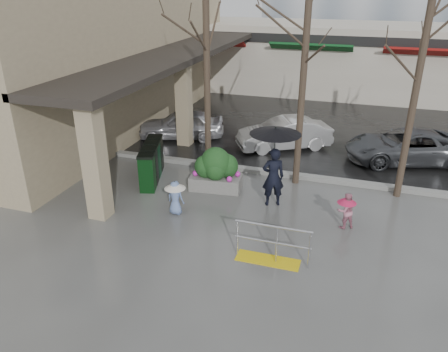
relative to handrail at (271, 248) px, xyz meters
The scene contains 20 objects.
ground 1.85m from the handrail, 138.58° to the left, with size 120.00×120.00×0.00m, color #51514F.
street_asphalt 23.24m from the handrail, 93.36° to the left, with size 120.00×36.00×0.01m, color black.
curb 5.38m from the handrail, 104.66° to the left, with size 120.00×0.30×0.15m, color gray.
near_building 14.32m from the handrail, 138.39° to the left, with size 6.00×18.00×8.00m, color tan.
canopy_slab 11.54m from the handrail, 123.81° to the left, with size 2.80×18.00×0.25m, color #2D2823.
pillar_front 5.48m from the handrail, behind, with size 0.55×0.55×3.50m, color tan.
pillar_back 9.02m from the handrail, 126.15° to the left, with size 0.55×0.55×3.50m, color tan.
storefront_row 19.25m from the handrail, 88.07° to the left, with size 34.00×6.74×4.00m.
handrail is the anchor object (origin of this frame).
tree_west 7.52m from the handrail, 124.99° to the left, with size 3.20×3.20×6.80m.
tree_midwest 6.83m from the handrail, 91.91° to the left, with size 3.20×3.20×7.00m.
tree_mideast 7.28m from the handrail, 56.81° to the left, with size 3.20×3.20×6.50m.
woman 3.25m from the handrail, 101.40° to the left, with size 1.53×1.53×2.54m.
child_pink 2.79m from the handrail, 53.85° to the left, with size 0.65×0.61×1.06m.
child_blue 3.57m from the handrail, 154.64° to the left, with size 0.63×0.63×1.06m.
planter 4.38m from the handrail, 126.79° to the left, with size 1.75×1.03×1.46m.
news_boxes 6.11m from the handrail, 144.76° to the left, with size 1.17×2.35×1.28m.
car_a 9.74m from the handrail, 126.02° to the left, with size 1.49×3.70×1.26m, color #B3B2B7.
car_b 8.08m from the handrail, 98.49° to the left, with size 1.33×3.82×1.26m, color silver.
car_c 8.71m from the handrail, 66.16° to the left, with size 2.09×4.53×1.26m, color #4F5256.
Camera 1 is at (3.05, -10.17, 6.42)m, focal length 35.00 mm.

